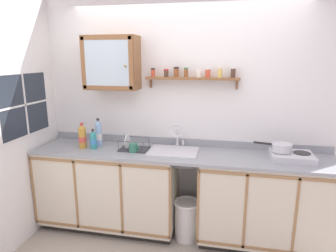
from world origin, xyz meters
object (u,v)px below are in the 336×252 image
at_px(sink, 174,153).
at_px(dish_rack, 133,147).
at_px(hot_plate_stove, 292,156).
at_px(trash_bin, 187,219).
at_px(bottle_water_blue_0, 99,134).
at_px(bottle_detergent_teal_1, 93,140).
at_px(bottle_juice_amber_2, 82,137).
at_px(mug, 134,148).
at_px(wall_cabinet, 112,63).
at_px(saucepan, 281,147).

distance_m(sink, dish_rack, 0.46).
xyz_separation_m(hot_plate_stove, dish_rack, (-1.64, -0.01, -0.01)).
distance_m(dish_rack, trash_bin, 0.98).
bearing_deg(dish_rack, bottle_water_blue_0, 172.78).
height_order(bottle_detergent_teal_1, bottle_juice_amber_2, bottle_juice_amber_2).
relative_size(mug, trash_bin, 0.29).
bearing_deg(bottle_water_blue_0, hot_plate_stove, -1.14).
height_order(wall_cabinet, trash_bin, wall_cabinet).
xyz_separation_m(bottle_juice_amber_2, trash_bin, (1.18, -0.02, -0.86)).
bearing_deg(sink, trash_bin, -32.88).
bearing_deg(dish_rack, sink, 3.73).
xyz_separation_m(saucepan, mug, (-1.51, -0.12, -0.07)).
bearing_deg(bottle_water_blue_0, wall_cabinet, 31.25).
height_order(saucepan, wall_cabinet, wall_cabinet).
bearing_deg(mug, bottle_water_blue_0, 163.55).
bearing_deg(bottle_water_blue_0, bottle_detergent_teal_1, -97.54).
relative_size(hot_plate_stove, mug, 3.14).
height_order(bottle_detergent_teal_1, wall_cabinet, wall_cabinet).
distance_m(bottle_detergent_teal_1, trash_bin, 1.34).
height_order(saucepan, bottle_water_blue_0, bottle_water_blue_0).
bearing_deg(wall_cabinet, trash_bin, -14.22).
relative_size(hot_plate_stove, wall_cabinet, 0.68).
relative_size(sink, dish_rack, 1.70).
bearing_deg(hot_plate_stove, bottle_water_blue_0, 178.86).
xyz_separation_m(bottle_water_blue_0, trash_bin, (1.04, -0.13, -0.87)).
xyz_separation_m(bottle_juice_amber_2, wall_cabinet, (0.30, 0.20, 0.80)).
relative_size(sink, saucepan, 1.41).
distance_m(wall_cabinet, trash_bin, 1.89).
distance_m(bottle_juice_amber_2, dish_rack, 0.58).
xyz_separation_m(sink, hot_plate_stove, (1.19, -0.02, 0.06)).
bearing_deg(bottle_detergent_teal_1, trash_bin, -1.12).
bearing_deg(saucepan, hot_plate_stove, -13.72).
xyz_separation_m(sink, bottle_detergent_teal_1, (-0.89, -0.09, 0.12)).
height_order(hot_plate_stove, dish_rack, dish_rack).
bearing_deg(dish_rack, bottle_juice_amber_2, -174.60).
distance_m(bottle_water_blue_0, trash_bin, 1.36).
relative_size(bottle_juice_amber_2, mug, 2.22).
height_order(bottle_juice_amber_2, wall_cabinet, wall_cabinet).
xyz_separation_m(mug, wall_cabinet, (-0.30, 0.23, 0.88)).
distance_m(mug, wall_cabinet, 0.96).
bearing_deg(sink, wall_cabinet, 170.71).
bearing_deg(bottle_detergent_teal_1, wall_cabinet, 50.24).
height_order(hot_plate_stove, mug, mug).
bearing_deg(saucepan, bottle_detergent_teal_1, -177.31).
relative_size(dish_rack, mug, 2.41).
bearing_deg(bottle_juice_amber_2, wall_cabinet, 33.88).
bearing_deg(dish_rack, wall_cabinet, 151.05).
distance_m(sink, hot_plate_stove, 1.19).
distance_m(sink, trash_bin, 0.73).
xyz_separation_m(sink, bottle_juice_amber_2, (-1.02, -0.08, 0.15)).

